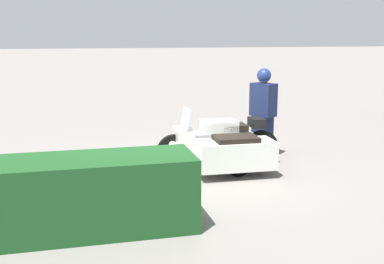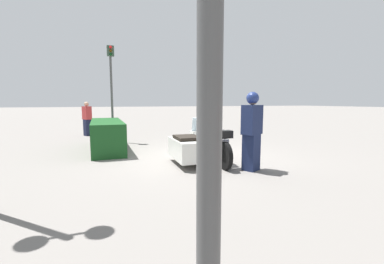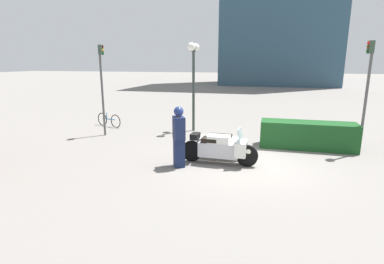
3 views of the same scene
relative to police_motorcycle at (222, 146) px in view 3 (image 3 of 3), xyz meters
The scene contains 8 objects.
ground_plane 0.89m from the police_motorcycle, 10.03° to the right, with size 160.00×160.00×0.00m, color slate.
police_motorcycle is the anchor object (origin of this frame).
officer_rider 1.56m from the police_motorcycle, 141.87° to the right, with size 0.50×0.58×1.84m.
hedge_bush_curbside 3.55m from the police_motorcycle, 38.01° to the left, with size 3.34×0.98×0.98m, color #19471E.
twin_lamp_post 5.06m from the police_motorcycle, 116.60° to the left, with size 0.35×1.08×3.91m.
traffic_light_near 5.22m from the police_motorcycle, 23.16° to the left, with size 0.23×0.27×3.76m.
traffic_light_far 6.13m from the police_motorcycle, 159.01° to the left, with size 0.22×0.28×3.78m.
bicycle_parked 7.26m from the police_motorcycle, 148.93° to the left, with size 1.53×0.56×0.69m.
Camera 3 is at (0.68, -9.03, 3.10)m, focal length 28.00 mm.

